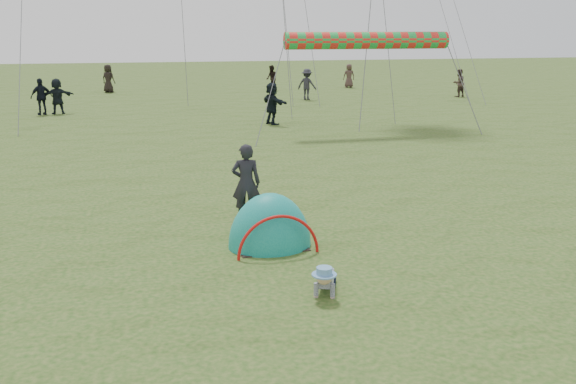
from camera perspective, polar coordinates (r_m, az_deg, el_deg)
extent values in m
plane|color=#1B4411|center=(10.24, 3.22, -8.46)|extent=(140.00, 140.00, 0.00)
ellipsoid|color=#0A7978|center=(12.08, -1.63, -4.80)|extent=(1.66, 1.41, 2.03)
imported|color=black|center=(13.42, -3.75, 0.81)|extent=(0.66, 0.48, 1.65)
imported|color=black|center=(42.17, -1.47, 10.10)|extent=(0.73, 0.87, 1.62)
imported|color=#25252D|center=(36.80, 1.70, 9.55)|extent=(1.28, 1.19, 1.73)
imported|color=black|center=(42.47, -15.68, 9.69)|extent=(1.01, 0.91, 1.74)
imported|color=black|center=(32.46, -19.83, 8.02)|extent=(1.62, 0.81, 1.68)
imported|color=#3F2E2B|center=(39.59, 14.93, 9.34)|extent=(0.93, 0.81, 1.62)
imported|color=black|center=(32.30, -21.07, 7.91)|extent=(1.08, 0.82, 1.70)
imported|color=#45312D|center=(44.52, 5.44, 10.25)|extent=(0.81, 0.56, 1.59)
imported|color=black|center=(27.24, -1.43, 7.88)|extent=(1.06, 1.71, 1.76)
cylinder|color=red|center=(24.97, 7.09, 13.22)|extent=(6.39, 0.64, 0.64)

